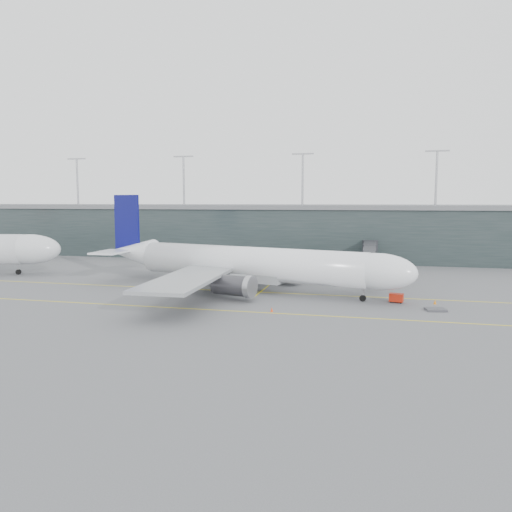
# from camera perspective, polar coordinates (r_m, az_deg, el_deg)

# --- Properties ---
(ground) EXTENTS (320.00, 320.00, 0.00)m
(ground) POSITION_cam_1_polar(r_m,az_deg,el_deg) (95.09, -1.91, -3.60)
(ground) COLOR #535358
(ground) RESTS_ON ground
(taxiline_a) EXTENTS (160.00, 0.25, 0.02)m
(taxiline_a) POSITION_cam_1_polar(r_m,az_deg,el_deg) (91.30, -2.58, -4.01)
(taxiline_a) COLOR yellow
(taxiline_a) RESTS_ON ground
(taxiline_b) EXTENTS (160.00, 0.25, 0.02)m
(taxiline_b) POSITION_cam_1_polar(r_m,az_deg,el_deg) (76.35, -5.92, -6.09)
(taxiline_b) COLOR yellow
(taxiline_b) RESTS_ON ground
(taxiline_lead_main) EXTENTS (0.25, 60.00, 0.02)m
(taxiline_lead_main) POSITION_cam_1_polar(r_m,az_deg,el_deg) (113.27, 3.22, -1.99)
(taxiline_lead_main) COLOR yellow
(taxiline_lead_main) RESTS_ON ground
(terminal) EXTENTS (240.00, 36.00, 29.00)m
(terminal) POSITION_cam_1_polar(r_m,az_deg,el_deg) (150.62, 3.94, 2.98)
(terminal) COLOR #1F2A2A
(terminal) RESTS_ON ground
(main_aircraft) EXTENTS (62.06, 57.23, 17.60)m
(main_aircraft) POSITION_cam_1_polar(r_m,az_deg,el_deg) (91.05, -1.04, -0.89)
(main_aircraft) COLOR white
(main_aircraft) RESTS_ON ground
(jet_bridge) EXTENTS (3.91, 44.23, 6.36)m
(jet_bridge) POSITION_cam_1_polar(r_m,az_deg,el_deg) (113.77, 12.86, 0.31)
(jet_bridge) COLOR #28292D
(jet_bridge) RESTS_ON ground
(gse_cart) EXTENTS (2.39, 1.78, 1.47)m
(gse_cart) POSITION_cam_1_polar(r_m,az_deg,el_deg) (83.98, 15.74, -4.60)
(gse_cart) COLOR #AC1E0C
(gse_cart) RESTS_ON ground
(baggage_dolly) EXTENTS (3.28, 2.83, 0.29)m
(baggage_dolly) POSITION_cam_1_polar(r_m,az_deg,el_deg) (79.86, 19.84, -5.77)
(baggage_dolly) COLOR #3D3D43
(baggage_dolly) RESTS_ON ground
(uld_a) EXTENTS (1.91, 1.58, 1.64)m
(uld_a) POSITION_cam_1_polar(r_m,az_deg,el_deg) (106.48, -2.52, -2.06)
(uld_a) COLOR #36353A
(uld_a) RESTS_ON ground
(uld_b) EXTENTS (2.17, 1.85, 1.76)m
(uld_b) POSITION_cam_1_polar(r_m,az_deg,el_deg) (107.11, -1.81, -1.97)
(uld_b) COLOR #36353A
(uld_b) RESTS_ON ground
(uld_c) EXTENTS (2.03, 1.77, 1.58)m
(uld_c) POSITION_cam_1_polar(r_m,az_deg,el_deg) (105.27, -1.25, -2.17)
(uld_c) COLOR #36353A
(uld_c) RESTS_ON ground
(cone_nose) EXTENTS (0.48, 0.48, 0.77)m
(cone_nose) POSITION_cam_1_polar(r_m,az_deg,el_deg) (84.62, 19.78, -4.95)
(cone_nose) COLOR orange
(cone_nose) RESTS_ON ground
(cone_wing_stbd) EXTENTS (0.42, 0.42, 0.67)m
(cone_wing_stbd) POSITION_cam_1_polar(r_m,az_deg,el_deg) (74.40, 1.81, -6.14)
(cone_wing_stbd) COLOR #FF420E
(cone_wing_stbd) RESTS_ON ground
(cone_wing_port) EXTENTS (0.44, 0.44, 0.70)m
(cone_wing_port) POSITION_cam_1_polar(r_m,az_deg,el_deg) (101.89, 5.33, -2.75)
(cone_wing_port) COLOR #F2570D
(cone_wing_port) RESTS_ON ground
(cone_tail) EXTENTS (0.44, 0.44, 0.70)m
(cone_tail) POSITION_cam_1_polar(r_m,az_deg,el_deg) (88.60, -9.06, -4.18)
(cone_tail) COLOR orange
(cone_tail) RESTS_ON ground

